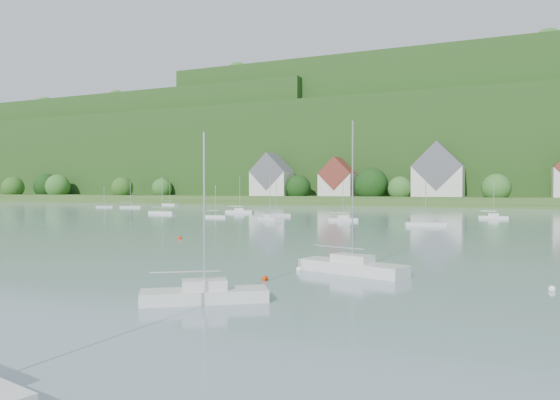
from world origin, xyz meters
The scene contains 12 objects.
far_shore_strip centered at (0.00, 200.00, 1.50)m, with size 600.00×60.00×3.00m, color #294C1C.
forested_ridge centered at (0.39, 268.57, 22.89)m, with size 620.00×181.22×69.89m.
village_building_0 centered at (-55.00, 187.00, 9.51)m, with size 14.00×10.40×16.00m.
village_building_1 centered at (-30.00, 189.00, 8.75)m, with size 12.00×9.36×14.00m.
village_building_2 centered at (5.00, 188.00, 10.27)m, with size 16.00×11.44×18.00m.
near_sailboat_3 centered at (13.67, 28.86, 0.44)m, with size 6.09×4.94×8.37m.
near_sailboat_4 centered at (17.87, 40.46, 0.50)m, with size 7.74×4.20×10.06m.
mooring_buoy_1 centered at (14.30, 39.90, 0.00)m, with size 0.39×0.39×0.39m, color white.
mooring_buoy_2 centered at (13.77, 35.63, 0.00)m, with size 0.38×0.38×0.38m, color red.
mooring_buoy_3 centered at (-6.37, 56.05, 0.00)m, with size 0.43×0.43×0.43m, color red.
mooring_buoy_4 centered at (29.56, 38.91, 0.00)m, with size 0.39×0.39×0.39m, color white.
far_sailboat_cluster centered at (6.76, 116.26, 0.37)m, with size 200.17×73.80×8.71m.
Camera 1 is at (27.55, 6.53, 5.58)m, focal length 34.07 mm.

